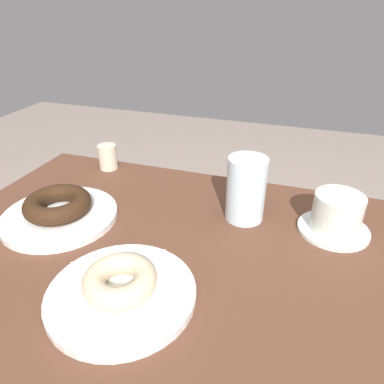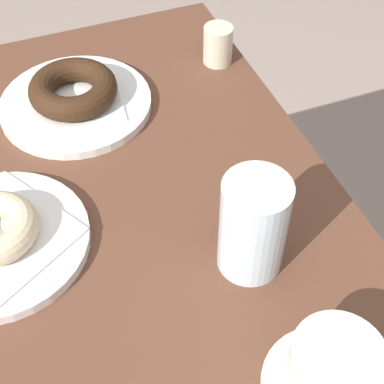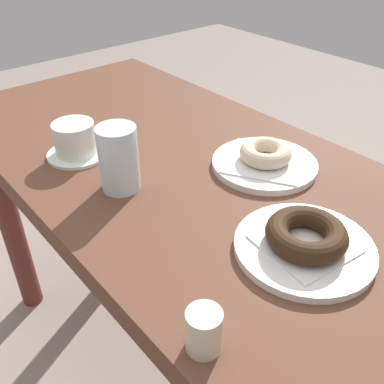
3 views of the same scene
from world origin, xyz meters
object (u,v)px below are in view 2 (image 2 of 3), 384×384
at_px(water_glass, 253,226).
at_px(coffee_cup, 332,373).
at_px(donut_chocolate_ring, 73,89).
at_px(plate_chocolate_ring, 76,104).
at_px(sugar_jar, 218,45).

relative_size(water_glass, coffee_cup, 0.98).
bearing_deg(water_glass, donut_chocolate_ring, 19.54).
bearing_deg(donut_chocolate_ring, plate_chocolate_ring, 90.00).
relative_size(plate_chocolate_ring, sugar_jar, 3.61).
distance_m(donut_chocolate_ring, sugar_jar, 0.23).
height_order(plate_chocolate_ring, donut_chocolate_ring, donut_chocolate_ring).
xyz_separation_m(donut_chocolate_ring, sugar_jar, (0.03, -0.23, -0.00)).
height_order(coffee_cup, sugar_jar, coffee_cup).
height_order(water_glass, sugar_jar, water_glass).
relative_size(plate_chocolate_ring, coffee_cup, 1.72).
bearing_deg(plate_chocolate_ring, coffee_cup, -166.03).
distance_m(coffee_cup, sugar_jar, 0.53).
relative_size(coffee_cup, sugar_jar, 2.10).
distance_m(plate_chocolate_ring, coffee_cup, 0.51).
bearing_deg(coffee_cup, donut_chocolate_ring, 13.97).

